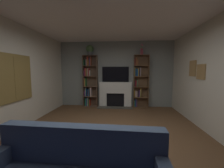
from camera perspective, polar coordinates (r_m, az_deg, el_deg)
ground_plane at (r=3.06m, az=-2.01°, el=-23.59°), size 7.21×7.21×0.00m
wall_back_accent at (r=5.70m, az=1.51°, el=4.10°), size 4.78×0.06×2.69m
ceiling at (r=2.95m, az=-2.22°, el=30.28°), size 4.78×6.12×0.06m
fireplace at (r=5.65m, az=1.42°, el=-4.25°), size 1.43×0.48×1.03m
tv at (r=5.64m, az=1.48°, el=4.10°), size 1.10×0.06×0.63m
bookshelf_left at (r=5.75m, az=-9.53°, el=0.93°), size 0.59×0.28×2.12m
bookshelf_right at (r=5.62m, az=11.46°, el=0.96°), size 0.59×0.27×2.12m
potted_plant at (r=5.74m, az=-9.31°, el=14.14°), size 0.30×0.30×0.41m
vase_with_flowers at (r=5.61m, az=12.41°, el=13.67°), size 0.10×0.10×0.43m
coffee_table at (r=2.49m, az=-8.01°, el=-21.19°), size 0.96×0.47×0.43m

